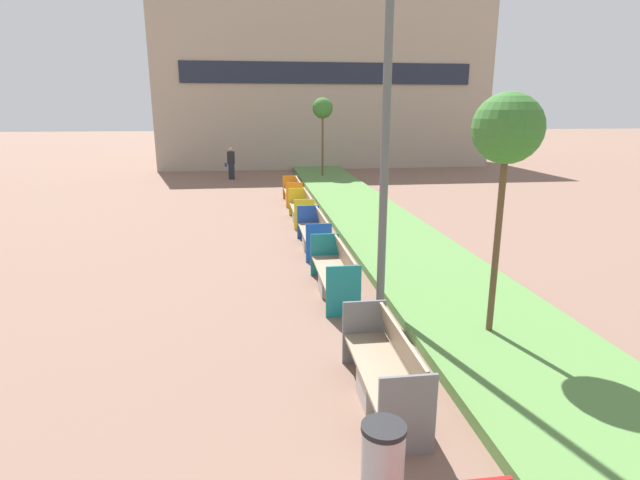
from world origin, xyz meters
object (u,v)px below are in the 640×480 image
sapling_tree_near (507,132)px  sapling_tree_far (323,109)px  bench_grey_frame (385,375)px  bench_blue_frame (315,235)px  street_lamp_post (388,57)px  bench_teal_frame (335,276)px  bench_yellow_frame (302,211)px  pedestrian_walking (231,163)px  bench_orange_frame (293,194)px  litter_bin (382,471)px

sapling_tree_near → sapling_tree_far: 19.06m
bench_grey_frame → sapling_tree_far: size_ratio=0.50×
sapling_tree_far → bench_blue_frame: bearing=-98.8°
street_lamp_post → sapling_tree_near: 2.17m
bench_teal_frame → bench_yellow_frame: (-0.00, 6.57, -0.00)m
bench_teal_frame → sapling_tree_near: sapling_tree_near is taller
bench_blue_frame → pedestrian_walking: pedestrian_walking is taller
pedestrian_walking → bench_orange_frame: bearing=-69.8°
bench_grey_frame → litter_bin: 1.84m
bench_blue_frame → sapling_tree_far: 13.94m
street_lamp_post → pedestrian_walking: street_lamp_post is taller
bench_teal_frame → sapling_tree_far: sapling_tree_far is taller
bench_orange_frame → bench_teal_frame: bearing=-90.0°
bench_blue_frame → bench_yellow_frame: bearing=90.0°
bench_yellow_frame → bench_orange_frame: same height
bench_yellow_frame → pedestrian_walking: (-2.65, 10.67, 0.47)m
bench_orange_frame → sapling_tree_near: (2.08, -12.39, 2.87)m
bench_blue_frame → street_lamp_post: (0.61, -4.48, 3.96)m
bench_teal_frame → street_lamp_post: (0.61, -1.19, 3.95)m
litter_bin → street_lamp_post: 5.95m
bench_blue_frame → bench_orange_frame: same height
bench_yellow_frame → litter_bin: 12.16m
sapling_tree_near → pedestrian_walking: (-4.73, 19.60, -2.40)m
litter_bin → sapling_tree_far: sapling_tree_far is taller
bench_grey_frame → pedestrian_walking: size_ratio=1.26×
bench_yellow_frame → sapling_tree_far: sapling_tree_far is taller
bench_teal_frame → bench_blue_frame: same height
bench_grey_frame → sapling_tree_near: bearing=34.9°
litter_bin → pedestrian_walking: (-2.16, 22.82, 0.37)m
bench_orange_frame → sapling_tree_near: size_ratio=0.53×
bench_orange_frame → litter_bin: (-0.49, -15.61, 0.10)m
bench_grey_frame → bench_blue_frame: size_ratio=0.89×
bench_yellow_frame → street_lamp_post: street_lamp_post is taller
sapling_tree_far → bench_teal_frame: bearing=-97.1°
bench_orange_frame → bench_yellow_frame: bearing=-90.0°
bench_grey_frame → litter_bin: bearing=-105.6°
pedestrian_walking → street_lamp_post: bearing=-80.0°
bench_teal_frame → sapling_tree_far: 17.13m
bench_grey_frame → street_lamp_post: (0.61, 2.62, 3.96)m
litter_bin → pedestrian_walking: 22.93m
pedestrian_walking → bench_grey_frame: bearing=-82.8°
bench_yellow_frame → sapling_tree_near: bearing=-76.9°
bench_grey_frame → sapling_tree_near: (2.08, 1.45, 2.87)m
bench_yellow_frame → bench_orange_frame: 3.46m
bench_blue_frame → bench_grey_frame: bearing=-90.0°
bench_orange_frame → pedestrian_walking: size_ratio=1.22×
bench_yellow_frame → litter_bin: (-0.49, -12.15, 0.09)m
bench_grey_frame → bench_blue_frame: 7.10m
street_lamp_post → sapling_tree_far: bearing=85.3°
bench_teal_frame → litter_bin: (-0.50, -5.58, 0.09)m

